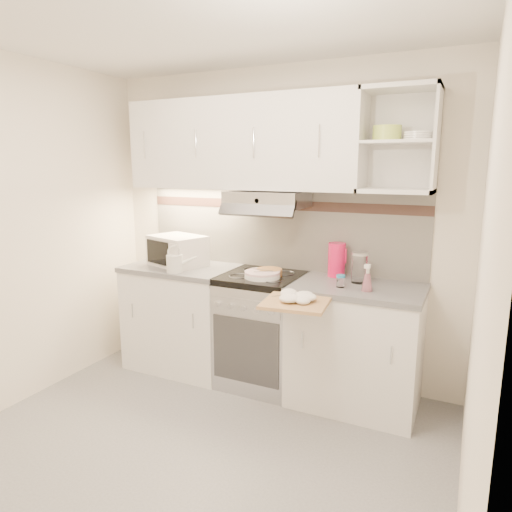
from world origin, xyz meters
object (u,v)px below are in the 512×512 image
(watering_can, at_px, (176,263))
(plate_stack, at_px, (262,275))
(pink_pitcher, at_px, (337,260))
(spray_bottle, at_px, (367,280))
(microwave, at_px, (177,251))
(electric_range, at_px, (262,329))
(glass_jar, at_px, (360,267))
(cutting_board, at_px, (296,303))

(watering_can, distance_m, plate_stack, 0.71)
(pink_pitcher, bearing_deg, spray_bottle, -57.97)
(microwave, distance_m, plate_stack, 0.85)
(electric_range, bearing_deg, pink_pitcher, 20.55)
(glass_jar, relative_size, spray_bottle, 1.14)
(plate_stack, xyz_separation_m, cutting_board, (0.42, -0.41, -0.05))
(plate_stack, distance_m, cutting_board, 0.59)
(pink_pitcher, height_order, glass_jar, pink_pitcher)
(spray_bottle, bearing_deg, glass_jar, 116.04)
(microwave, height_order, glass_jar, microwave)
(watering_can, bearing_deg, spray_bottle, -17.09)
(electric_range, height_order, plate_stack, plate_stack)
(watering_can, bearing_deg, glass_jar, -8.88)
(pink_pitcher, xyz_separation_m, cutting_board, (-0.07, -0.70, -0.16))
(plate_stack, bearing_deg, electric_range, 115.50)
(cutting_board, bearing_deg, pink_pitcher, 78.06)
(cutting_board, bearing_deg, microwave, 152.02)
(pink_pitcher, relative_size, glass_jar, 1.15)
(cutting_board, bearing_deg, watering_can, 159.69)
(plate_stack, height_order, spray_bottle, spray_bottle)
(watering_can, height_order, pink_pitcher, pink_pitcher)
(electric_range, height_order, glass_jar, glass_jar)
(microwave, relative_size, glass_jar, 2.34)
(watering_can, distance_m, cutting_board, 1.16)
(watering_can, height_order, spray_bottle, watering_can)
(watering_can, relative_size, glass_jar, 1.09)
(glass_jar, relative_size, cutting_board, 0.55)
(spray_bottle, xyz_separation_m, cutting_board, (-0.37, -0.38, -0.11))
(watering_can, relative_size, plate_stack, 0.92)
(plate_stack, bearing_deg, pink_pitcher, 30.54)
(electric_range, distance_m, watering_can, 0.87)
(glass_jar, bearing_deg, spray_bottle, -63.12)
(electric_range, relative_size, spray_bottle, 4.54)
(microwave, xyz_separation_m, watering_can, (0.14, -0.22, -0.05))
(glass_jar, xyz_separation_m, spray_bottle, (0.10, -0.20, -0.04))
(watering_can, xyz_separation_m, spray_bottle, (1.49, 0.10, 0.00))
(microwave, distance_m, watering_can, 0.26)
(microwave, relative_size, watering_can, 2.13)
(plate_stack, bearing_deg, glass_jar, 13.86)
(electric_range, xyz_separation_m, spray_bottle, (0.84, -0.12, 0.53))
(electric_range, distance_m, glass_jar, 0.93)
(electric_range, distance_m, cutting_board, 0.80)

